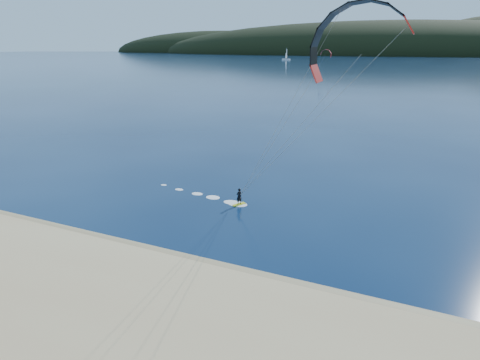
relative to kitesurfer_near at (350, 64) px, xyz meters
name	(u,v)px	position (x,y,z in m)	size (l,w,h in m)	color
ground	(134,296)	(-10.52, -11.35, -13.82)	(1800.00, 1800.00, 0.00)	#071836
wet_sand	(172,261)	(-10.52, -6.85, -13.77)	(220.00, 2.50, 0.10)	#957956
headland	(406,54)	(-9.89, 733.93, -13.82)	(1200.00, 310.00, 140.00)	black
kitesurfer_near	(350,64)	(0.00, 0.00, 0.00)	(25.27, 8.10, 18.64)	yellow
kitesurfer_far	(326,55)	(-40.51, 193.11, -4.03)	(9.78, 5.85, 12.24)	yellow
sailboat	(286,59)	(-123.26, 393.60, -12.88)	(8.96, 5.78, 12.78)	white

